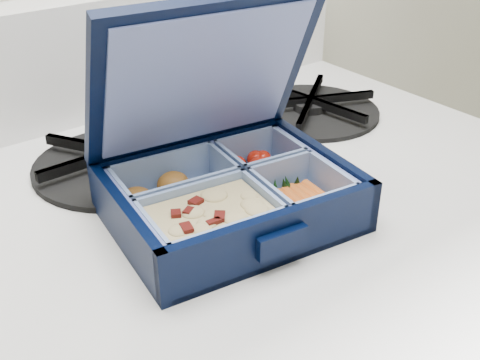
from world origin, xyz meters
TOP-DOWN VIEW (x-y plane):
  - bento_box at (0.18, 1.63)m, footprint 0.24×0.20m
  - burner_grate at (0.41, 1.77)m, footprint 0.24×0.24m
  - burner_grate_rear at (0.14, 1.79)m, footprint 0.19×0.19m
  - fork at (0.27, 1.78)m, footprint 0.15×0.16m

SIDE VIEW (x-z plane):
  - fork at x=0.27m, z-range 0.97..0.98m
  - burner_grate_rear at x=0.14m, z-range 0.97..1.00m
  - burner_grate at x=0.41m, z-range 0.97..1.00m
  - bento_box at x=0.18m, z-range 0.97..1.03m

